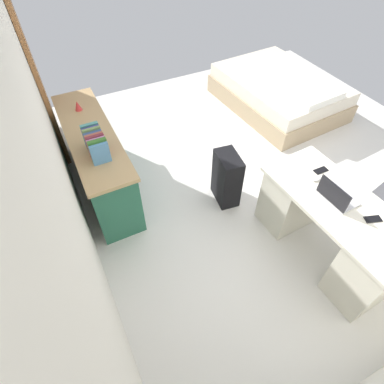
# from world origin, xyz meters

# --- Properties ---
(ground_plane) EXTENTS (5.59, 5.59, 0.00)m
(ground_plane) POSITION_xyz_m (0.00, 0.00, 0.00)
(ground_plane) COLOR silver
(wall_back) EXTENTS (4.59, 0.10, 2.86)m
(wall_back) POSITION_xyz_m (0.00, 2.12, 1.43)
(wall_back) COLOR white
(wall_back) RESTS_ON ground_plane
(door_wooden) EXTENTS (0.88, 0.05, 2.04)m
(door_wooden) POSITION_xyz_m (1.74, 2.04, 1.02)
(door_wooden) COLOR #936038
(door_wooden) RESTS_ON ground_plane
(desk) EXTENTS (1.47, 0.72, 0.73)m
(desk) POSITION_xyz_m (-1.18, 0.03, 0.38)
(desk) COLOR silver
(desk) RESTS_ON ground_plane
(credenza) EXTENTS (1.80, 0.48, 0.79)m
(credenza) POSITION_xyz_m (0.73, 1.74, 0.40)
(credenza) COLOR #28664C
(credenza) RESTS_ON ground_plane
(bed) EXTENTS (1.98, 1.52, 0.58)m
(bed) POSITION_xyz_m (1.22, -1.24, 0.24)
(bed) COLOR tan
(bed) RESTS_ON ground_plane
(suitcase_black) EXTENTS (0.39, 0.27, 0.63)m
(suitcase_black) POSITION_xyz_m (-0.12, 0.52, 0.32)
(suitcase_black) COLOR black
(suitcase_black) RESTS_ON ground_plane
(laptop) EXTENTS (0.32, 0.23, 0.21)m
(laptop) POSITION_xyz_m (-1.11, 0.06, 0.78)
(laptop) COLOR #B7B7BC
(laptop) RESTS_ON desk
(computer_mouse) EXTENTS (0.06, 0.10, 0.03)m
(computer_mouse) POSITION_xyz_m (-0.85, 0.03, 0.74)
(computer_mouse) COLOR white
(computer_mouse) RESTS_ON desk
(cell_phone_near_laptop) EXTENTS (0.11, 0.15, 0.01)m
(cell_phone_near_laptop) POSITION_xyz_m (-1.41, -0.07, 0.73)
(cell_phone_near_laptop) COLOR black
(cell_phone_near_laptop) RESTS_ON desk
(cell_phone_by_mouse) EXTENTS (0.07, 0.14, 0.01)m
(cell_phone_by_mouse) POSITION_xyz_m (-0.77, -0.09, 0.73)
(cell_phone_by_mouse) COLOR black
(cell_phone_by_mouse) RESTS_ON desk
(book_row) EXTENTS (0.35, 0.17, 0.24)m
(book_row) POSITION_xyz_m (0.34, 1.74, 0.91)
(book_row) COLOR #548DBF
(book_row) RESTS_ON credenza
(figurine_small) EXTENTS (0.08, 0.08, 0.11)m
(figurine_small) POSITION_xyz_m (1.18, 1.74, 0.85)
(figurine_small) COLOR red
(figurine_small) RESTS_ON credenza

